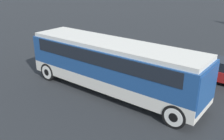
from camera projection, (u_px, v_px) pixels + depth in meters
name	position (u px, v px, depth m)	size (l,w,h in m)	color
ground_plane	(112.00, 91.00, 14.67)	(120.00, 120.00, 0.00)	#26282B
tour_bus	(113.00, 63.00, 13.95)	(10.72, 2.69, 2.99)	silver
parked_car_near	(102.00, 45.00, 21.26)	(4.22, 1.96, 1.47)	navy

